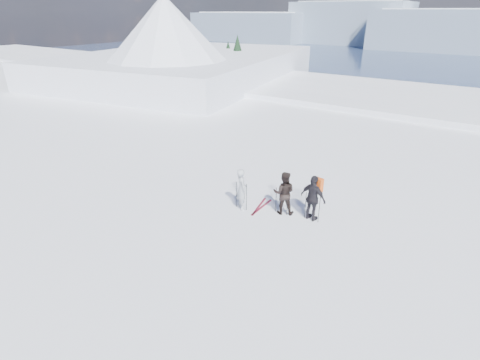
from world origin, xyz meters
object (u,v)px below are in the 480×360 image
at_px(skier_grey, 242,189).
at_px(skier_dark, 284,193).
at_px(skier_pack, 313,198).
at_px(skis_loose, 260,207).

distance_m(skier_grey, skier_dark, 1.83).
xyz_separation_m(skier_pack, skis_loose, (-2.32, -0.31, -0.98)).
bearing_deg(skier_grey, skis_loose, -99.66).
bearing_deg(skier_pack, skis_loose, 17.51).
bearing_deg(skis_loose, skier_grey, -139.66).
height_order(skier_grey, skis_loose, skier_grey).
xyz_separation_m(skier_dark, skier_pack, (1.25, 0.18, 0.03)).
bearing_deg(skier_dark, skis_loose, -18.06).
xyz_separation_m(skier_grey, skis_loose, (0.64, 0.54, -0.92)).
height_order(skier_pack, skis_loose, skier_pack).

